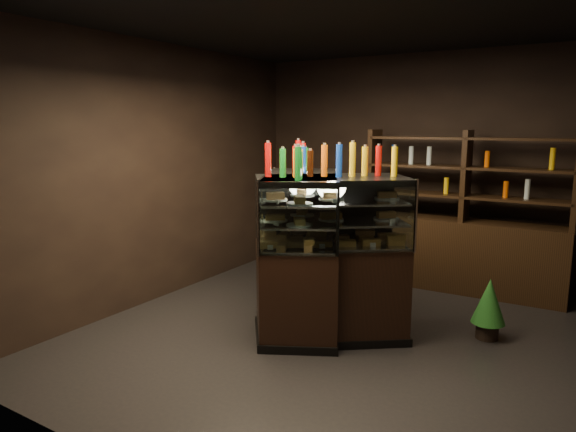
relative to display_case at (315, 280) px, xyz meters
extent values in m
plane|color=black|center=(0.41, 0.02, -0.53)|extent=(5.00, 5.00, 0.00)
cube|color=black|center=(0.41, 2.52, 0.97)|extent=(5.00, 0.02, 3.00)
cube|color=black|center=(0.41, -2.48, 0.97)|extent=(5.00, 0.02, 3.00)
cube|color=black|center=(-2.09, 0.02, 0.97)|extent=(0.02, 5.00, 3.00)
cube|color=black|center=(0.41, 0.02, 2.47)|extent=(5.00, 5.00, 0.02)
cube|color=black|center=(0.18, -0.04, -0.06)|extent=(1.56, 1.41, 0.93)
cube|color=black|center=(0.18, -0.04, -0.49)|extent=(1.60, 1.46, 0.08)
cube|color=black|center=(0.18, -0.04, 1.02)|extent=(1.56, 1.41, 0.06)
cube|color=silver|center=(0.18, -0.04, 0.41)|extent=(1.48, 1.34, 0.02)
cube|color=silver|center=(0.18, -0.04, 0.63)|extent=(1.48, 1.34, 0.02)
cube|color=silver|center=(0.18, -0.04, 0.82)|extent=(1.48, 1.34, 0.02)
cube|color=white|center=(0.40, -0.33, 0.73)|extent=(1.14, 0.85, 0.65)
cylinder|color=silver|center=(0.96, 0.10, 0.73)|extent=(0.03, 0.03, 0.67)
cylinder|color=silver|center=(-0.17, -0.75, 0.73)|extent=(0.03, 0.03, 0.67)
cube|color=black|center=(-0.18, 0.04, -0.06)|extent=(1.28, 1.58, 0.93)
cube|color=black|center=(-0.18, 0.04, -0.49)|extent=(1.32, 1.63, 0.08)
cube|color=black|center=(-0.18, 0.04, 1.02)|extent=(1.28, 1.58, 0.06)
cube|color=silver|center=(-0.18, 0.04, 0.41)|extent=(1.20, 1.51, 0.02)
cube|color=silver|center=(-0.18, 0.04, 0.63)|extent=(1.20, 1.51, 0.02)
cube|color=silver|center=(-0.18, 0.04, 0.82)|extent=(1.20, 1.51, 0.02)
cube|color=white|center=(-0.51, -0.12, 0.73)|extent=(0.66, 1.26, 0.65)
cylinder|color=silver|center=(-0.17, -0.75, 0.73)|extent=(0.03, 0.03, 0.67)
cylinder|color=silver|center=(-0.82, 0.51, 0.73)|extent=(0.03, 0.03, 0.67)
cube|color=gold|center=(-0.27, -0.42, 0.45)|extent=(0.20, 0.18, 0.06)
cube|color=gold|center=(-0.08, -0.28, 0.45)|extent=(0.20, 0.18, 0.06)
cube|color=gold|center=(0.11, -0.14, 0.45)|extent=(0.20, 0.18, 0.06)
cube|color=gold|center=(0.30, 0.00, 0.45)|extent=(0.20, 0.18, 0.06)
cube|color=gold|center=(0.49, 0.15, 0.45)|extent=(0.20, 0.18, 0.06)
cube|color=gold|center=(0.68, 0.29, 0.45)|extent=(0.20, 0.18, 0.06)
cylinder|color=white|center=(-0.25, -0.36, 0.64)|extent=(0.24, 0.24, 0.02)
cube|color=gold|center=(-0.25, -0.36, 0.68)|extent=(0.19, 0.17, 0.05)
cylinder|color=white|center=(0.18, -0.04, 0.64)|extent=(0.24, 0.24, 0.02)
cube|color=gold|center=(0.18, -0.04, 0.68)|extent=(0.19, 0.17, 0.05)
cylinder|color=white|center=(0.61, 0.28, 0.64)|extent=(0.24, 0.24, 0.02)
cube|color=gold|center=(0.61, 0.28, 0.68)|extent=(0.19, 0.17, 0.05)
cylinder|color=white|center=(-0.25, -0.36, 0.84)|extent=(0.24, 0.24, 0.02)
cube|color=gold|center=(-0.25, -0.36, 0.87)|extent=(0.19, 0.17, 0.05)
cylinder|color=white|center=(0.18, -0.04, 0.84)|extent=(0.24, 0.24, 0.02)
cube|color=gold|center=(0.18, -0.04, 0.87)|extent=(0.19, 0.17, 0.05)
cylinder|color=white|center=(0.61, 0.28, 0.84)|extent=(0.24, 0.24, 0.02)
cube|color=gold|center=(0.61, 0.28, 0.87)|extent=(0.19, 0.17, 0.05)
cube|color=gold|center=(-0.49, 0.56, 0.45)|extent=(0.16, 0.20, 0.06)
cube|color=gold|center=(-0.38, 0.34, 0.45)|extent=(0.16, 0.20, 0.06)
cube|color=gold|center=(-0.27, 0.13, 0.45)|extent=(0.16, 0.20, 0.06)
cube|color=gold|center=(-0.16, -0.08, 0.45)|extent=(0.16, 0.20, 0.06)
cube|color=gold|center=(-0.05, -0.29, 0.45)|extent=(0.16, 0.20, 0.06)
cube|color=gold|center=(0.06, -0.50, 0.45)|extent=(0.16, 0.20, 0.06)
cylinder|color=white|center=(-0.43, 0.52, 0.64)|extent=(0.24, 0.24, 0.02)
cube|color=gold|center=(-0.43, 0.52, 0.68)|extent=(0.15, 0.19, 0.05)
cylinder|color=white|center=(-0.18, 0.04, 0.64)|extent=(0.24, 0.24, 0.02)
cube|color=gold|center=(-0.18, 0.04, 0.68)|extent=(0.15, 0.19, 0.05)
cylinder|color=white|center=(0.06, -0.43, 0.64)|extent=(0.24, 0.24, 0.02)
cube|color=gold|center=(0.06, -0.43, 0.68)|extent=(0.15, 0.19, 0.05)
cylinder|color=white|center=(-0.43, 0.52, 0.84)|extent=(0.24, 0.24, 0.02)
cube|color=gold|center=(-0.43, 0.52, 0.87)|extent=(0.15, 0.19, 0.05)
cylinder|color=white|center=(-0.18, 0.04, 0.84)|extent=(0.24, 0.24, 0.02)
cube|color=gold|center=(-0.18, 0.04, 0.87)|extent=(0.15, 0.19, 0.05)
cylinder|color=white|center=(0.06, -0.43, 0.84)|extent=(0.24, 0.24, 0.02)
cube|color=gold|center=(0.06, -0.43, 0.87)|extent=(0.15, 0.19, 0.05)
cylinder|color=black|center=(-0.29, -0.40, 1.19)|extent=(0.06, 0.06, 0.28)
cylinder|color=silver|center=(-0.29, -0.40, 1.34)|extent=(0.03, 0.03, 0.02)
cylinder|color=silver|center=(-0.19, -0.32, 1.19)|extent=(0.06, 0.06, 0.28)
cylinder|color=silver|center=(-0.19, -0.32, 1.34)|extent=(0.03, 0.03, 0.02)
cylinder|color=#D8590A|center=(-0.08, -0.24, 1.19)|extent=(0.06, 0.06, 0.28)
cylinder|color=silver|center=(-0.08, -0.24, 1.34)|extent=(0.03, 0.03, 0.02)
cylinder|color=#B20C0A|center=(0.02, -0.16, 1.19)|extent=(0.06, 0.06, 0.28)
cylinder|color=silver|center=(0.02, -0.16, 1.34)|extent=(0.03, 0.03, 0.02)
cylinder|color=yellow|center=(0.13, -0.08, 1.19)|extent=(0.06, 0.06, 0.28)
cylinder|color=silver|center=(0.13, -0.08, 1.34)|extent=(0.03, 0.03, 0.02)
cylinder|color=#147223|center=(0.24, 0.00, 1.19)|extent=(0.06, 0.06, 0.28)
cylinder|color=silver|center=(0.24, 0.00, 1.34)|extent=(0.03, 0.03, 0.02)
cylinder|color=#0F38B2|center=(0.34, 0.08, 1.19)|extent=(0.06, 0.06, 0.28)
cylinder|color=silver|center=(0.34, 0.08, 1.34)|extent=(0.03, 0.03, 0.02)
cylinder|color=black|center=(0.45, 0.16, 1.19)|extent=(0.06, 0.06, 0.28)
cylinder|color=silver|center=(0.45, 0.16, 1.34)|extent=(0.03, 0.03, 0.02)
cylinder|color=silver|center=(0.55, 0.24, 1.19)|extent=(0.06, 0.06, 0.28)
cylinder|color=silver|center=(0.55, 0.24, 1.34)|extent=(0.03, 0.03, 0.02)
cylinder|color=#D8590A|center=(0.66, 0.32, 1.19)|extent=(0.06, 0.06, 0.28)
cylinder|color=silver|center=(0.66, 0.32, 1.34)|extent=(0.03, 0.03, 0.02)
cylinder|color=black|center=(-0.46, 0.57, 1.19)|extent=(0.06, 0.06, 0.28)
cylinder|color=silver|center=(-0.46, 0.57, 1.34)|extent=(0.03, 0.03, 0.02)
cylinder|color=silver|center=(-0.39, 0.45, 1.19)|extent=(0.06, 0.06, 0.28)
cylinder|color=silver|center=(-0.39, 0.45, 1.34)|extent=(0.03, 0.03, 0.02)
cylinder|color=#D8590A|center=(-0.33, 0.34, 1.19)|extent=(0.06, 0.06, 0.28)
cylinder|color=silver|center=(-0.33, 0.34, 1.34)|extent=(0.03, 0.03, 0.02)
cylinder|color=#B20C0A|center=(-0.27, 0.22, 1.19)|extent=(0.06, 0.06, 0.28)
cylinder|color=silver|center=(-0.27, 0.22, 1.34)|extent=(0.03, 0.03, 0.02)
cylinder|color=yellow|center=(-0.21, 0.10, 1.19)|extent=(0.06, 0.06, 0.28)
cylinder|color=silver|center=(-0.21, 0.10, 1.34)|extent=(0.03, 0.03, 0.02)
cylinder|color=#147223|center=(-0.15, -0.02, 1.19)|extent=(0.06, 0.06, 0.28)
cylinder|color=silver|center=(-0.15, -0.02, 1.34)|extent=(0.03, 0.03, 0.02)
cylinder|color=#0F38B2|center=(-0.09, -0.13, 1.19)|extent=(0.06, 0.06, 0.28)
cylinder|color=silver|center=(-0.09, -0.13, 1.34)|extent=(0.03, 0.03, 0.02)
cylinder|color=black|center=(-0.03, -0.25, 1.19)|extent=(0.06, 0.06, 0.28)
cylinder|color=silver|center=(-0.03, -0.25, 1.34)|extent=(0.03, 0.03, 0.02)
cylinder|color=silver|center=(0.03, -0.37, 1.19)|extent=(0.06, 0.06, 0.28)
cylinder|color=silver|center=(0.03, -0.37, 1.34)|extent=(0.03, 0.03, 0.02)
cylinder|color=#D8590A|center=(0.09, -0.48, 1.19)|extent=(0.06, 0.06, 0.28)
cylinder|color=silver|center=(0.09, -0.48, 1.34)|extent=(0.03, 0.03, 0.02)
cylinder|color=black|center=(1.54, 0.70, -0.45)|extent=(0.21, 0.21, 0.16)
cone|color=#195A1D|center=(1.54, 0.70, -0.14)|extent=(0.32, 0.32, 0.44)
cone|color=#195A1D|center=(1.54, 0.70, 0.00)|extent=(0.25, 0.25, 0.31)
cube|color=black|center=(0.95, 2.07, -0.08)|extent=(2.43, 0.47, 0.90)
cube|color=black|center=(-0.23, 2.05, 0.92)|extent=(0.07, 0.38, 1.10)
cube|color=black|center=(0.95, 2.07, 0.92)|extent=(0.07, 0.38, 1.10)
cube|color=black|center=(0.95, 2.07, 0.67)|extent=(2.38, 0.42, 0.03)
cube|color=black|center=(0.95, 2.07, 1.02)|extent=(2.38, 0.42, 0.03)
cube|color=black|center=(0.95, 2.07, 1.37)|extent=(2.38, 0.42, 0.03)
cylinder|color=black|center=(0.03, 2.05, 0.80)|extent=(0.06, 0.06, 0.22)
cylinder|color=silver|center=(0.26, 2.06, 0.80)|extent=(0.06, 0.06, 0.22)
cylinder|color=#D8590A|center=(0.49, 2.06, 0.80)|extent=(0.06, 0.06, 0.22)
cylinder|color=#B20C0A|center=(0.72, 2.07, 0.80)|extent=(0.06, 0.06, 0.22)
cylinder|color=yellow|center=(0.95, 2.07, 0.80)|extent=(0.06, 0.06, 0.22)
cylinder|color=#147223|center=(1.18, 2.07, 0.80)|extent=(0.06, 0.06, 0.22)
cylinder|color=#0F38B2|center=(1.41, 2.08, 0.80)|extent=(0.06, 0.06, 0.22)
cylinder|color=black|center=(1.64, 2.08, 0.80)|extent=(0.06, 0.06, 0.22)
cylinder|color=silver|center=(1.87, 2.09, 0.80)|extent=(0.06, 0.06, 0.22)
camera|label=1|loc=(2.35, -4.36, 1.54)|focal=32.00mm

